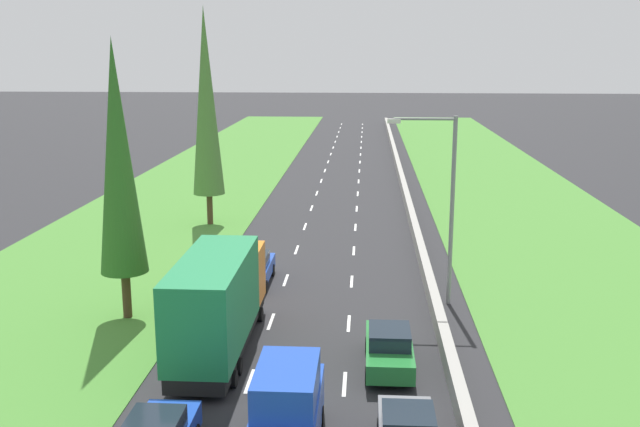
# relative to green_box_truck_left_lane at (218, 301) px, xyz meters

# --- Properties ---
(ground_plane) EXTENTS (300.00, 300.00, 0.00)m
(ground_plane) POSITION_rel_green_box_truck_left_lane_xyz_m (3.37, 36.45, -2.18)
(ground_plane) COLOR #28282B
(ground_plane) RESTS_ON ground
(grass_verge_left) EXTENTS (14.00, 140.00, 0.04)m
(grass_verge_left) POSITION_rel_green_box_truck_left_lane_xyz_m (-9.28, 36.45, -2.16)
(grass_verge_left) COLOR #478433
(grass_verge_left) RESTS_ON ground
(grass_verge_right) EXTENTS (14.00, 140.00, 0.04)m
(grass_verge_right) POSITION_rel_green_box_truck_left_lane_xyz_m (17.72, 36.45, -2.16)
(grass_verge_right) COLOR #478433
(grass_verge_right) RESTS_ON ground
(median_barrier) EXTENTS (0.44, 120.00, 0.85)m
(median_barrier) POSITION_rel_green_box_truck_left_lane_xyz_m (9.07, 36.45, -1.76)
(median_barrier) COLOR #9E9B93
(median_barrier) RESTS_ON ground
(lane_markings) EXTENTS (3.64, 116.00, 0.01)m
(lane_markings) POSITION_rel_green_box_truck_left_lane_xyz_m (3.37, 36.45, -2.18)
(lane_markings) COLOR white
(lane_markings) RESTS_ON ground
(green_box_truck_left_lane) EXTENTS (2.46, 9.40, 4.18)m
(green_box_truck_left_lane) POSITION_rel_green_box_truck_left_lane_xyz_m (0.00, 0.00, 0.00)
(green_box_truck_left_lane) COLOR black
(green_box_truck_left_lane) RESTS_ON ground
(blue_sedan_left_lane) EXTENTS (1.82, 4.50, 1.64)m
(blue_sedan_left_lane) POSITION_rel_green_box_truck_left_lane_xyz_m (-0.01, 8.79, -1.37)
(blue_sedan_left_lane) COLOR #1E47B7
(blue_sedan_left_lane) RESTS_ON ground
(blue_van_centre_lane) EXTENTS (1.96, 4.90, 2.82)m
(blue_van_centre_lane) POSITION_rel_green_box_truck_left_lane_xyz_m (3.54, -7.15, -0.78)
(blue_van_centre_lane) COLOR #1E47B7
(blue_van_centre_lane) RESTS_ON ground
(green_sedan_right_lane) EXTENTS (1.82, 4.50, 1.64)m
(green_sedan_right_lane) POSITION_rel_green_box_truck_left_lane_xyz_m (6.76, -1.06, -1.37)
(green_sedan_right_lane) COLOR #237A33
(green_sedan_right_lane) RESTS_ON ground
(poplar_tree_second) EXTENTS (2.11, 2.11, 12.52)m
(poplar_tree_second) POSITION_rel_green_box_truck_left_lane_xyz_m (-4.97, 3.54, 5.13)
(poplar_tree_second) COLOR #4C3823
(poplar_tree_second) RESTS_ON ground
(poplar_tree_third) EXTENTS (2.17, 2.17, 14.87)m
(poplar_tree_third) POSITION_rel_green_box_truck_left_lane_xyz_m (-5.08, 21.72, 6.30)
(poplar_tree_third) COLOR #4C3823
(poplar_tree_third) RESTS_ON ground
(street_light_mast) EXTENTS (3.20, 0.28, 9.00)m
(street_light_mast) POSITION_rel_green_box_truck_left_lane_xyz_m (9.49, 6.39, 3.05)
(street_light_mast) COLOR gray
(street_light_mast) RESTS_ON ground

